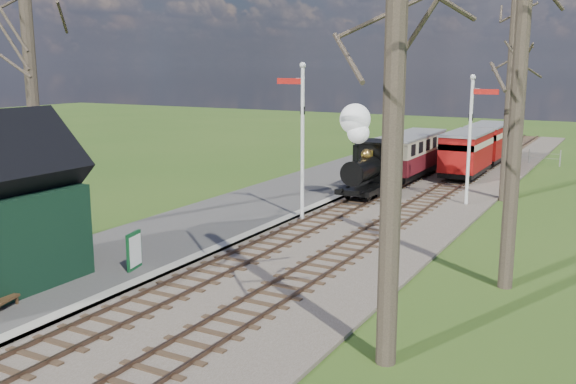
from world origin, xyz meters
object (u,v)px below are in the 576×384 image
object	(u,v)px
semaphore_far	(472,130)
red_carriage_b	(488,142)
sign_board	(134,251)
coach	(410,153)
semaphore_near	(301,131)
red_carriage_a	(466,153)
locomotive	(368,157)

from	to	relation	value
semaphore_far	red_carriage_b	world-z (taller)	semaphore_far
sign_board	coach	bearing A→B (deg)	84.13
semaphore_near	semaphore_far	distance (m)	7.91
red_carriage_b	sign_board	bearing A→B (deg)	-99.83
semaphore_near	red_carriage_a	xyz separation A→B (m)	(3.37, 12.81, -2.20)
coach	red_carriage_a	world-z (taller)	coach
semaphore_far	sign_board	size ratio (longest dim) A/B	5.14
sign_board	locomotive	bearing A→B (deg)	81.54
semaphore_far	red_carriage_b	size ratio (longest dim) A/B	1.19
red_carriage_a	sign_board	xyz separation A→B (m)	(-4.59, -21.00, -0.67)
sign_board	red_carriage_a	bearing A→B (deg)	77.67
semaphore_far	sign_board	xyz separation A→B (m)	(-6.37, -14.20, -2.59)
coach	sign_board	distance (m)	19.49
red_carriage_b	sign_board	size ratio (longest dim) A/B	4.33
semaphore_far	red_carriage_a	world-z (taller)	semaphore_far
coach	sign_board	xyz separation A→B (m)	(-1.99, -19.37, -0.70)
semaphore_near	coach	size ratio (longest dim) A/B	0.91
semaphore_near	locomotive	distance (m)	5.42
locomotive	coach	world-z (taller)	locomotive
semaphore_far	red_carriage_a	xyz separation A→B (m)	(-1.77, 6.81, -1.93)
semaphore_far	locomotive	world-z (taller)	semaphore_far
semaphore_near	locomotive	size ratio (longest dim) A/B	1.45
locomotive	sign_board	xyz separation A→B (m)	(-1.98, -13.31, -1.23)
semaphore_far	red_carriage_b	distance (m)	12.58
semaphore_near	locomotive	world-z (taller)	semaphore_near
semaphore_far	locomotive	xyz separation A→B (m)	(-4.39, -0.89, -1.37)
semaphore_far	red_carriage_a	distance (m)	7.29
semaphore_far	coach	size ratio (longest dim) A/B	0.83
semaphore_far	semaphore_near	bearing A→B (deg)	-130.60
red_carriage_b	sign_board	world-z (taller)	red_carriage_b
coach	red_carriage_a	bearing A→B (deg)	32.12
semaphore_far	locomotive	bearing A→B (deg)	-168.59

